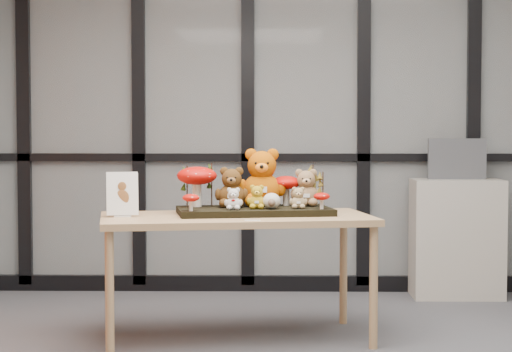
{
  "coord_description": "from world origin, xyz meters",
  "views": [
    {
      "loc": [
        -0.27,
        -4.74,
        1.28
      ],
      "look_at": [
        -0.36,
        0.76,
        0.99
      ],
      "focal_mm": 65.0,
      "sensor_mm": 36.0,
      "label": 1
    }
  ],
  "objects_px": {
    "bear_pooh_yellow": "(262,174)",
    "monitor": "(457,159)",
    "bear_white_bow": "(233,198)",
    "mushroom_back_left": "(197,185)",
    "bear_brown_medium": "(232,185)",
    "plush_cream_hedgehog": "(272,200)",
    "cabinet": "(457,238)",
    "mushroom_front_left": "(191,202)",
    "display_table": "(236,226)",
    "sign_holder": "(122,196)",
    "diorama_tray": "(254,211)",
    "mushroom_back_right": "(286,189)",
    "mushroom_front_right": "(322,200)",
    "bear_beige_small": "(298,197)",
    "bear_tan_back": "(306,186)",
    "bear_small_yellow": "(257,196)"
  },
  "relations": [
    {
      "from": "bear_pooh_yellow",
      "to": "bear_beige_small",
      "type": "height_order",
      "value": "bear_pooh_yellow"
    },
    {
      "from": "bear_brown_medium",
      "to": "mushroom_front_left",
      "type": "xyz_separation_m",
      "value": [
        -0.23,
        -0.28,
        -0.08
      ]
    },
    {
      "from": "bear_white_bow",
      "to": "mushroom_back_left",
      "type": "bearing_deg",
      "value": 129.56
    },
    {
      "from": "bear_white_bow",
      "to": "display_table",
      "type": "bearing_deg",
      "value": 68.0
    },
    {
      "from": "monitor",
      "to": "mushroom_back_right",
      "type": "bearing_deg",
      "value": -137.26
    },
    {
      "from": "sign_holder",
      "to": "monitor",
      "type": "relative_size",
      "value": 0.61
    },
    {
      "from": "bear_brown_medium",
      "to": "mushroom_front_left",
      "type": "height_order",
      "value": "bear_brown_medium"
    },
    {
      "from": "diorama_tray",
      "to": "bear_white_bow",
      "type": "bearing_deg",
      "value": -140.5
    },
    {
      "from": "mushroom_front_right",
      "to": "monitor",
      "type": "xyz_separation_m",
      "value": [
        1.1,
        1.47,
        0.2
      ]
    },
    {
      "from": "display_table",
      "to": "cabinet",
      "type": "distance_m",
      "value": 2.17
    },
    {
      "from": "mushroom_back_left",
      "to": "bear_pooh_yellow",
      "type": "bearing_deg",
      "value": 10.84
    },
    {
      "from": "mushroom_front_left",
      "to": "sign_holder",
      "type": "xyz_separation_m",
      "value": [
        -0.41,
        0.06,
        0.03
      ]
    },
    {
      "from": "sign_holder",
      "to": "display_table",
      "type": "bearing_deg",
      "value": -3.29
    },
    {
      "from": "diorama_tray",
      "to": "plush_cream_hedgehog",
      "type": "bearing_deg",
      "value": -50.22
    },
    {
      "from": "bear_brown_medium",
      "to": "plush_cream_hedgehog",
      "type": "height_order",
      "value": "bear_brown_medium"
    },
    {
      "from": "mushroom_back_right",
      "to": "mushroom_front_left",
      "type": "xyz_separation_m",
      "value": [
        -0.56,
        -0.4,
        -0.05
      ]
    },
    {
      "from": "display_table",
      "to": "sign_holder",
      "type": "distance_m",
      "value": 0.7
    },
    {
      "from": "bear_beige_small",
      "to": "cabinet",
      "type": "height_order",
      "value": "bear_beige_small"
    },
    {
      "from": "diorama_tray",
      "to": "mushroom_back_right",
      "type": "distance_m",
      "value": 0.29
    },
    {
      "from": "bear_pooh_yellow",
      "to": "plush_cream_hedgehog",
      "type": "xyz_separation_m",
      "value": [
        0.06,
        -0.22,
        -0.14
      ]
    },
    {
      "from": "sign_holder",
      "to": "cabinet",
      "type": "relative_size",
      "value": 0.3
    },
    {
      "from": "monitor",
      "to": "bear_beige_small",
      "type": "bearing_deg",
      "value": -130.77
    },
    {
      "from": "cabinet",
      "to": "monitor",
      "type": "relative_size",
      "value": 2.05
    },
    {
      "from": "display_table",
      "to": "mushroom_back_left",
      "type": "xyz_separation_m",
      "value": [
        -0.25,
        0.14,
        0.24
      ]
    },
    {
      "from": "mushroom_front_right",
      "to": "monitor",
      "type": "height_order",
      "value": "monitor"
    },
    {
      "from": "bear_brown_medium",
      "to": "plush_cream_hedgehog",
      "type": "xyz_separation_m",
      "value": [
        0.24,
        -0.13,
        -0.08
      ]
    },
    {
      "from": "mushroom_front_right",
      "to": "sign_holder",
      "type": "height_order",
      "value": "sign_holder"
    },
    {
      "from": "monitor",
      "to": "bear_tan_back",
      "type": "bearing_deg",
      "value": -133.47
    },
    {
      "from": "bear_brown_medium",
      "to": "bear_tan_back",
      "type": "bearing_deg",
      "value": 0.77
    },
    {
      "from": "bear_small_yellow",
      "to": "plush_cream_hedgehog",
      "type": "distance_m",
      "value": 0.09
    },
    {
      "from": "diorama_tray",
      "to": "mushroom_front_right",
      "type": "xyz_separation_m",
      "value": [
        0.4,
        -0.09,
        0.07
      ]
    },
    {
      "from": "diorama_tray",
      "to": "sign_holder",
      "type": "distance_m",
      "value": 0.8
    },
    {
      "from": "bear_pooh_yellow",
      "to": "mushroom_front_left",
      "type": "height_order",
      "value": "bear_pooh_yellow"
    },
    {
      "from": "cabinet",
      "to": "mushroom_back_left",
      "type": "bearing_deg",
      "value": -145.0
    },
    {
      "from": "plush_cream_hedgehog",
      "to": "mushroom_front_left",
      "type": "distance_m",
      "value": 0.49
    },
    {
      "from": "mushroom_front_left",
      "to": "bear_pooh_yellow",
      "type": "bearing_deg",
      "value": 41.92
    },
    {
      "from": "bear_beige_small",
      "to": "sign_holder",
      "type": "height_order",
      "value": "sign_holder"
    },
    {
      "from": "bear_beige_small",
      "to": "mushroom_back_right",
      "type": "bearing_deg",
      "value": 97.32
    },
    {
      "from": "plush_cream_hedgehog",
      "to": "sign_holder",
      "type": "distance_m",
      "value": 0.89
    },
    {
      "from": "bear_pooh_yellow",
      "to": "monitor",
      "type": "xyz_separation_m",
      "value": [
        1.46,
        1.24,
        0.05
      ]
    },
    {
      "from": "mushroom_back_right",
      "to": "sign_holder",
      "type": "height_order",
      "value": "sign_holder"
    },
    {
      "from": "diorama_tray",
      "to": "bear_beige_small",
      "type": "height_order",
      "value": "bear_beige_small"
    },
    {
      "from": "bear_white_bow",
      "to": "mushroom_front_left",
      "type": "bearing_deg",
      "value": -169.11
    },
    {
      "from": "plush_cream_hedgehog",
      "to": "cabinet",
      "type": "bearing_deg",
      "value": 36.18
    },
    {
      "from": "bear_brown_medium",
      "to": "mushroom_back_left",
      "type": "distance_m",
      "value": 0.22
    },
    {
      "from": "diorama_tray",
      "to": "mushroom_front_right",
      "type": "relative_size",
      "value": 8.45
    },
    {
      "from": "diorama_tray",
      "to": "bear_pooh_yellow",
      "type": "bearing_deg",
      "value": 62.1
    },
    {
      "from": "bear_small_yellow",
      "to": "bear_white_bow",
      "type": "height_order",
      "value": "bear_small_yellow"
    },
    {
      "from": "bear_white_bow",
      "to": "mushroom_front_right",
      "type": "bearing_deg",
      "value": -4.38
    },
    {
      "from": "diorama_tray",
      "to": "plush_cream_hedgehog",
      "type": "relative_size",
      "value": 8.68
    }
  ]
}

